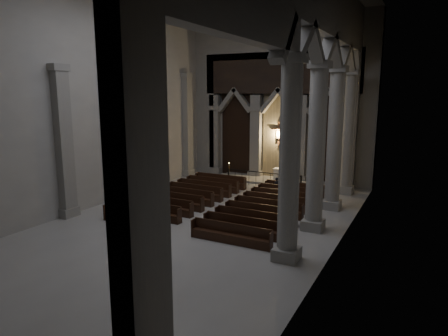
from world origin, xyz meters
name	(u,v)px	position (x,y,z in m)	size (l,w,h in m)	color
room	(199,72)	(0.00, 0.00, 7.60)	(24.00, 24.10, 12.00)	#A3A09A
sanctuary_wall	(279,92)	(0.00, 11.54, 6.62)	(14.00, 0.77, 12.00)	gray
right_arcade	(319,65)	(5.50, 1.33, 7.83)	(1.00, 24.00, 12.00)	gray
left_pilasters	(138,134)	(-6.75, 3.50, 3.91)	(0.60, 13.00, 8.03)	gray
sanctuary_step	(273,181)	(0.00, 10.60, 0.07)	(8.50, 2.60, 0.15)	gray
altar	(285,175)	(0.97, 10.62, 0.60)	(1.76, 0.70, 0.90)	silver
altar_rail	(263,177)	(0.00, 8.68, 0.73)	(5.58, 0.09, 1.10)	black
candle_stand_left	(229,175)	(-3.16, 9.61, 0.36)	(0.23, 0.23, 1.34)	#AA8A34
candle_stand_right	(299,183)	(2.44, 9.26, 0.41)	(0.25, 0.25, 1.51)	#AA8A34
pews	(224,204)	(0.00, 2.71, 0.28)	(9.29, 9.63, 0.87)	black
worshipper	(277,186)	(1.53, 7.26, 0.55)	(0.40, 0.26, 1.10)	black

